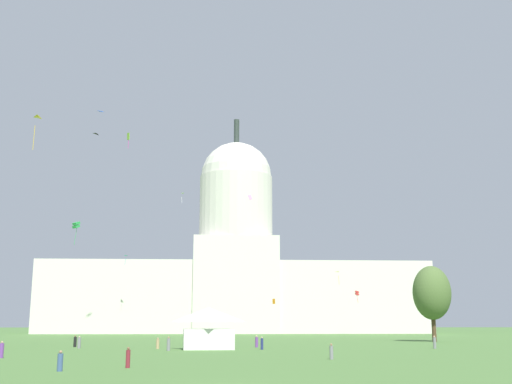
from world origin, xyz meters
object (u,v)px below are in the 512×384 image
at_px(person_grey_back_left, 79,343).
at_px(person_purple_front_center, 257,342).
at_px(person_grey_mid_center, 435,343).
at_px(kite_black_mid, 92,136).
at_px(kite_blue_high, 100,113).
at_px(kite_red_low, 357,293).
at_px(kite_lime_mid, 128,137).
at_px(person_maroon_mid_left, 128,358).
at_px(person_denim_lawn_far_right, 60,362).
at_px(person_black_mid_right, 75,342).
at_px(kite_white_mid, 181,195).
at_px(capitol_building, 236,269).
at_px(kite_yellow_low, 339,274).
at_px(person_navy_edge_east, 262,344).
at_px(kite_orange_low, 274,301).
at_px(kite_turquoise_mid, 125,257).
at_px(kite_gold_mid, 33,122).
at_px(kite_green_mid, 76,225).
at_px(event_tent, 208,328).
at_px(kite_pink_mid, 250,197).
at_px(person_tan_near_tree_west, 158,344).
at_px(person_grey_aisle_center, 169,344).
at_px(tree_east_far, 432,293).
at_px(person_grey_deep_crowd, 331,352).
at_px(person_purple_back_right, 1,350).

relative_size(person_grey_back_left, person_purple_front_center, 0.99).
xyz_separation_m(person_grey_mid_center, kite_black_mid, (-50.20, 15.88, 32.85)).
bearing_deg(kite_blue_high, kite_red_low, 171.39).
bearing_deg(kite_blue_high, kite_lime_mid, 75.64).
bearing_deg(person_maroon_mid_left, person_denim_lawn_far_right, -133.52).
distance_m(person_black_mid_right, person_maroon_mid_left, 44.53).
relative_size(person_grey_mid_center, person_black_mid_right, 1.03).
distance_m(person_purple_front_center, kite_white_mid, 45.62).
bearing_deg(kite_lime_mid, capitol_building, 2.40).
relative_size(person_purple_front_center, kite_yellow_low, 0.59).
bearing_deg(person_navy_edge_east, person_grey_back_left, 155.62).
relative_size(kite_orange_low, kite_turquoise_mid, 0.58).
relative_size(capitol_building, kite_orange_low, 80.28).
distance_m(person_maroon_mid_left, kite_gold_mid, 44.16).
bearing_deg(kite_white_mid, kite_green_mid, -107.48).
xyz_separation_m(event_tent, kite_blue_high, (-29.14, 68.11, 52.32)).
relative_size(capitol_building, kite_green_mid, 25.88).
relative_size(kite_green_mid, kite_pink_mid, 3.37).
height_order(person_tan_near_tree_west, kite_gold_mid, kite_gold_mid).
bearing_deg(person_grey_mid_center, person_purple_front_center, -32.32).
xyz_separation_m(person_grey_aisle_center, kite_gold_mid, (-18.33, -0.74, 28.21)).
xyz_separation_m(person_black_mid_right, kite_white_mid, (12.50, 31.08, 27.86)).
bearing_deg(person_grey_back_left, kite_white_mid, -37.93).
height_order(tree_east_far, person_purple_front_center, tree_east_far).
height_order(kite_white_mid, kite_yellow_low, kite_white_mid).
bearing_deg(capitol_building, kite_gold_mid, -103.56).
bearing_deg(kite_white_mid, event_tent, -5.66).
relative_size(kite_blue_high, kite_turquoise_mid, 0.60).
distance_m(kite_pink_mid, kite_black_mid, 61.87).
height_order(kite_pink_mid, kite_turquoise_mid, kite_pink_mid).
bearing_deg(kite_yellow_low, kite_gold_mid, 117.84).
distance_m(person_grey_deep_crowd, person_black_mid_right, 44.75).
bearing_deg(kite_pink_mid, kite_yellow_low, 28.14).
bearing_deg(person_purple_back_right, kite_white_mid, 29.90).
bearing_deg(person_denim_lawn_far_right, kite_yellow_low, -160.86).
distance_m(person_grey_mid_center, kite_yellow_low, 72.53).
relative_size(event_tent, person_purple_front_center, 4.37).
relative_size(kite_white_mid, kite_turquoise_mid, 0.71).
bearing_deg(person_grey_mid_center, person_maroon_mid_left, 24.81).
bearing_deg(person_navy_edge_east, kite_gold_mid, 174.53).
bearing_deg(kite_turquoise_mid, person_maroon_mid_left, -41.56).
xyz_separation_m(person_maroon_mid_left, kite_pink_mid, (14.47, 104.95, 33.71)).
distance_m(capitol_building, person_purple_front_center, 113.78).
bearing_deg(capitol_building, person_purple_back_right, -100.94).
relative_size(capitol_building, tree_east_far, 8.91).
distance_m(event_tent, person_grey_deep_crowd, 26.13).
bearing_deg(kite_green_mid, person_black_mid_right, -38.76).
height_order(kite_black_mid, kite_red_low, kite_black_mid).
bearing_deg(person_denim_lawn_far_right, kite_pink_mid, -149.97).
bearing_deg(kite_yellow_low, person_grey_aisle_center, 127.82).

